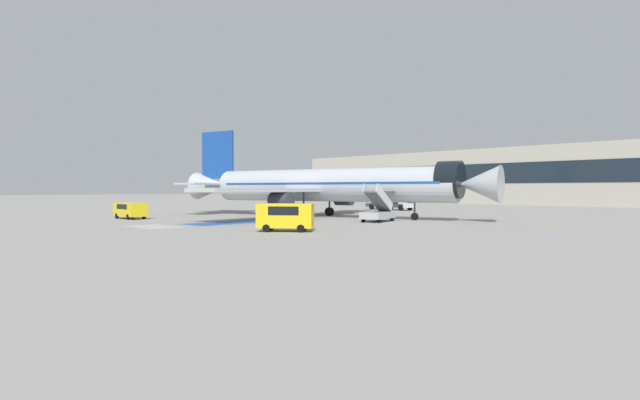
{
  "coord_description": "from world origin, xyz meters",
  "views": [
    {
      "loc": [
        44.41,
        -45.45,
        3.51
      ],
      "look_at": [
        2.52,
        -3.33,
        2.23
      ],
      "focal_mm": 28.0,
      "sensor_mm": 36.0,
      "label": 1
    }
  ],
  "objects_px": {
    "fuel_tanker": "(390,200)",
    "service_van_1": "(130,209)",
    "boarding_stairs_forward": "(378,212)",
    "ground_crew_0": "(288,210)",
    "ground_crew_1": "(279,209)",
    "service_van_0": "(285,215)",
    "traffic_cone_0": "(265,218)",
    "airliner": "(324,185)",
    "terminal_building": "(503,177)"
  },
  "relations": [
    {
      "from": "fuel_tanker",
      "to": "service_van_1",
      "type": "distance_m",
      "value": 43.02
    },
    {
      "from": "boarding_stairs_forward",
      "to": "traffic_cone_0",
      "type": "distance_m",
      "value": 12.43
    },
    {
      "from": "service_van_0",
      "to": "ground_crew_1",
      "type": "xyz_separation_m",
      "value": [
        -16.5,
        13.31,
        -0.4
      ]
    },
    {
      "from": "airliner",
      "to": "terminal_building",
      "type": "relative_size",
      "value": 0.36
    },
    {
      "from": "service_van_0",
      "to": "traffic_cone_0",
      "type": "bearing_deg",
      "value": -160.71
    },
    {
      "from": "fuel_tanker",
      "to": "ground_crew_0",
      "type": "xyz_separation_m",
      "value": [
        5.49,
        -28.06,
        -0.66
      ]
    },
    {
      "from": "ground_crew_0",
      "to": "traffic_cone_0",
      "type": "bearing_deg",
      "value": 129.99
    },
    {
      "from": "boarding_stairs_forward",
      "to": "service_van_1",
      "type": "bearing_deg",
      "value": -159.11
    },
    {
      "from": "ground_crew_0",
      "to": "ground_crew_1",
      "type": "height_order",
      "value": "ground_crew_0"
    },
    {
      "from": "airliner",
      "to": "ground_crew_1",
      "type": "height_order",
      "value": "airliner"
    },
    {
      "from": "boarding_stairs_forward",
      "to": "terminal_building",
      "type": "bearing_deg",
      "value": 91.24
    },
    {
      "from": "airliner",
      "to": "traffic_cone_0",
      "type": "xyz_separation_m",
      "value": [
        0.92,
        -10.14,
        -3.71
      ]
    },
    {
      "from": "ground_crew_0",
      "to": "ground_crew_1",
      "type": "bearing_deg",
      "value": 8.11
    },
    {
      "from": "fuel_tanker",
      "to": "traffic_cone_0",
      "type": "bearing_deg",
      "value": 17.16
    },
    {
      "from": "service_van_1",
      "to": "traffic_cone_0",
      "type": "distance_m",
      "value": 16.98
    },
    {
      "from": "fuel_tanker",
      "to": "ground_crew_0",
      "type": "height_order",
      "value": "fuel_tanker"
    },
    {
      "from": "ground_crew_0",
      "to": "fuel_tanker",
      "type": "bearing_deg",
      "value": -65.09
    },
    {
      "from": "airliner",
      "to": "fuel_tanker",
      "type": "bearing_deg",
      "value": -176.49
    },
    {
      "from": "fuel_tanker",
      "to": "ground_crew_0",
      "type": "relative_size",
      "value": 5.22
    },
    {
      "from": "service_van_0",
      "to": "traffic_cone_0",
      "type": "height_order",
      "value": "service_van_0"
    },
    {
      "from": "service_van_0",
      "to": "ground_crew_0",
      "type": "xyz_separation_m",
      "value": [
        -14.61,
        13.12,
        -0.35
      ]
    },
    {
      "from": "service_van_0",
      "to": "terminal_building",
      "type": "bearing_deg",
      "value": 155.16
    },
    {
      "from": "boarding_stairs_forward",
      "to": "ground_crew_1",
      "type": "relative_size",
      "value": 3.27
    },
    {
      "from": "airliner",
      "to": "boarding_stairs_forward",
      "type": "relative_size",
      "value": 7.74
    },
    {
      "from": "ground_crew_0",
      "to": "ground_crew_1",
      "type": "relative_size",
      "value": 1.04
    },
    {
      "from": "boarding_stairs_forward",
      "to": "airliner",
      "type": "bearing_deg",
      "value": 154.41
    },
    {
      "from": "terminal_building",
      "to": "ground_crew_1",
      "type": "bearing_deg",
      "value": -85.8
    },
    {
      "from": "fuel_tanker",
      "to": "service_van_1",
      "type": "height_order",
      "value": "fuel_tanker"
    },
    {
      "from": "ground_crew_0",
      "to": "traffic_cone_0",
      "type": "relative_size",
      "value": 2.7
    },
    {
      "from": "airliner",
      "to": "terminal_building",
      "type": "height_order",
      "value": "terminal_building"
    },
    {
      "from": "boarding_stairs_forward",
      "to": "service_van_1",
      "type": "xyz_separation_m",
      "value": [
        -24.05,
        -16.68,
        0.16
      ]
    },
    {
      "from": "ground_crew_0",
      "to": "ground_crew_1",
      "type": "distance_m",
      "value": 1.89
    },
    {
      "from": "service_van_1",
      "to": "terminal_building",
      "type": "xyz_separation_m",
      "value": [
        4.3,
        89.91,
        5.38
      ]
    },
    {
      "from": "fuel_tanker",
      "to": "ground_crew_1",
      "type": "bearing_deg",
      "value": 10.7
    },
    {
      "from": "boarding_stairs_forward",
      "to": "ground_crew_1",
      "type": "bearing_deg",
      "value": 174.12
    },
    {
      "from": "airliner",
      "to": "ground_crew_0",
      "type": "distance_m",
      "value": 5.63
    },
    {
      "from": "airliner",
      "to": "service_van_0",
      "type": "xyz_separation_m",
      "value": [
        12.69,
        -17.47,
        -2.67
      ]
    },
    {
      "from": "traffic_cone_0",
      "to": "service_van_1",
      "type": "bearing_deg",
      "value": -149.11
    },
    {
      "from": "ground_crew_1",
      "to": "terminal_building",
      "type": "height_order",
      "value": "terminal_building"
    },
    {
      "from": "traffic_cone_0",
      "to": "fuel_tanker",
      "type": "bearing_deg",
      "value": 103.83
    },
    {
      "from": "service_van_0",
      "to": "traffic_cone_0",
      "type": "distance_m",
      "value": 13.9
    },
    {
      "from": "ground_crew_0",
      "to": "ground_crew_1",
      "type": "xyz_separation_m",
      "value": [
        -1.88,
        0.19,
        -0.05
      ]
    },
    {
      "from": "airliner",
      "to": "service_van_0",
      "type": "height_order",
      "value": "airliner"
    },
    {
      "from": "fuel_tanker",
      "to": "traffic_cone_0",
      "type": "xyz_separation_m",
      "value": [
        8.34,
        -33.86,
        -1.35
      ]
    },
    {
      "from": "boarding_stairs_forward",
      "to": "fuel_tanker",
      "type": "height_order",
      "value": "boarding_stairs_forward"
    },
    {
      "from": "service_van_0",
      "to": "ground_crew_1",
      "type": "distance_m",
      "value": 21.2
    },
    {
      "from": "boarding_stairs_forward",
      "to": "service_van_0",
      "type": "relative_size",
      "value": 1.14
    },
    {
      "from": "service_van_0",
      "to": "terminal_building",
      "type": "xyz_separation_m",
      "value": [
        -22.01,
        88.53,
        5.17
      ]
    },
    {
      "from": "service_van_0",
      "to": "terminal_building",
      "type": "height_order",
      "value": "terminal_building"
    },
    {
      "from": "airliner",
      "to": "ground_crew_0",
      "type": "relative_size",
      "value": 24.31
    }
  ]
}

